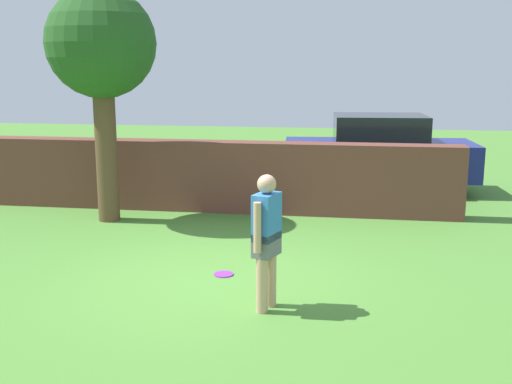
# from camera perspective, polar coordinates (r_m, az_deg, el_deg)

# --- Properties ---
(ground_plane) EXTENTS (40.00, 40.00, 0.00)m
(ground_plane) POSITION_cam_1_polar(r_m,az_deg,el_deg) (8.50, -3.94, -7.99)
(ground_plane) COLOR #4C8433
(brick_wall) EXTENTS (10.77, 0.50, 1.37)m
(brick_wall) POSITION_cam_1_polar(r_m,az_deg,el_deg) (12.38, -6.81, 1.54)
(brick_wall) COLOR brown
(brick_wall) RESTS_ON ground
(tree) EXTENTS (1.93, 1.93, 4.17)m
(tree) POSITION_cam_1_polar(r_m,az_deg,el_deg) (11.54, -13.96, 12.59)
(tree) COLOR brown
(tree) RESTS_ON ground
(person) EXTENTS (0.33, 0.51, 1.62)m
(person) POSITION_cam_1_polar(r_m,az_deg,el_deg) (7.24, 0.97, -4.03)
(person) COLOR tan
(person) RESTS_ON ground
(car) EXTENTS (4.32, 2.17, 1.72)m
(car) POSITION_cam_1_polar(r_m,az_deg,el_deg) (14.31, 11.16, 3.50)
(car) COLOR navy
(car) RESTS_ON ground
(frisbee_purple) EXTENTS (0.27, 0.27, 0.02)m
(frisbee_purple) POSITION_cam_1_polar(r_m,az_deg,el_deg) (8.67, -2.98, -7.51)
(frisbee_purple) COLOR purple
(frisbee_purple) RESTS_ON ground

